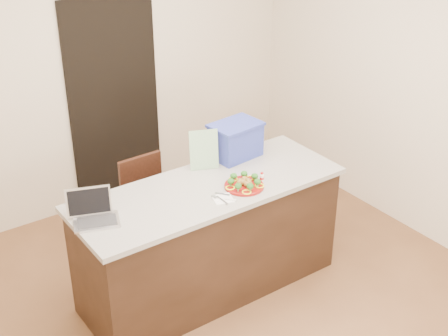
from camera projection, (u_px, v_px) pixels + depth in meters
ground at (228, 303)px, 4.82m from camera, size 4.00×4.00×0.00m
room_shell at (229, 108)px, 4.06m from camera, size 4.00×4.00×4.00m
doorway at (114, 102)px, 5.84m from camera, size 0.90×0.02×2.00m
island at (209, 238)px, 4.78m from camera, size 2.06×0.76×0.92m
plate at (244, 186)px, 4.56m from camera, size 0.29×0.29×0.02m
meatballs at (244, 182)px, 4.55m from camera, size 0.12×0.12×0.04m
broccoli at (244, 180)px, 4.54m from camera, size 0.24×0.25×0.04m
pepper_rings at (244, 184)px, 4.55m from camera, size 0.28×0.28×0.01m
napkin at (223, 199)px, 4.41m from camera, size 0.17×0.17×0.01m
fork at (220, 198)px, 4.40m from camera, size 0.03×0.17×0.00m
knife at (228, 198)px, 4.41m from camera, size 0.08×0.18×0.01m
yogurt_bottle at (262, 177)px, 4.64m from camera, size 0.03×0.03×0.07m
laptop at (93, 212)px, 4.15m from camera, size 0.35×0.33×0.21m
leaflet at (204, 150)px, 4.75m from camera, size 0.22×0.13×0.31m
blue_box at (235, 140)px, 4.95m from camera, size 0.42×0.32×0.28m
chair at (147, 201)px, 5.21m from camera, size 0.40×0.40×0.87m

